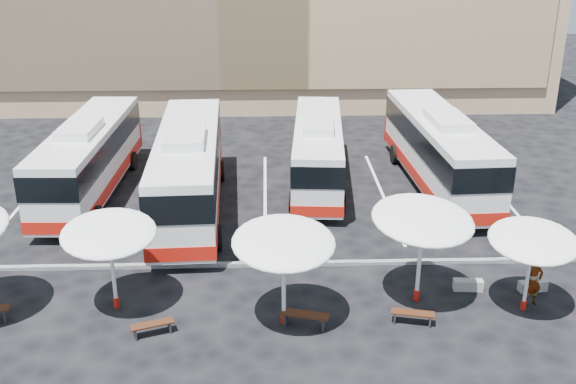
{
  "coord_description": "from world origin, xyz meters",
  "views": [
    {
      "loc": [
        0.13,
        -23.66,
        12.94
      ],
      "look_at": [
        1.0,
        3.0,
        2.2
      ],
      "focal_mm": 42.0,
      "sensor_mm": 36.0,
      "label": 1
    }
  ],
  "objects_px": {
    "sunshade_4": "(533,241)",
    "passenger_0": "(533,281)",
    "sunshade_1": "(109,234)",
    "bus_3": "(439,148)",
    "sunshade_3": "(423,220)",
    "bus_1": "(189,167)",
    "wood_bench_3": "(413,315)",
    "bus_2": "(318,149)",
    "wood_bench_2": "(305,316)",
    "conc_bench_0": "(468,285)",
    "conc_bench_1": "(533,286)",
    "wood_bench_1": "(152,326)",
    "bus_0": "(89,156)",
    "sunshade_2": "(284,243)"
  },
  "relations": [
    {
      "from": "sunshade_4",
      "to": "passenger_0",
      "type": "height_order",
      "value": "sunshade_4"
    },
    {
      "from": "sunshade_1",
      "to": "sunshade_4",
      "type": "relative_size",
      "value": 1.1
    },
    {
      "from": "bus_3",
      "to": "sunshade_3",
      "type": "distance_m",
      "value": 12.0
    },
    {
      "from": "bus_1",
      "to": "wood_bench_3",
      "type": "bearing_deg",
      "value": -52.46
    },
    {
      "from": "bus_2",
      "to": "wood_bench_2",
      "type": "distance_m",
      "value": 13.83
    },
    {
      "from": "bus_2",
      "to": "sunshade_3",
      "type": "xyz_separation_m",
      "value": [
        2.77,
        -12.07,
        1.36
      ]
    },
    {
      "from": "bus_3",
      "to": "wood_bench_3",
      "type": "relative_size",
      "value": 8.43
    },
    {
      "from": "bus_1",
      "to": "passenger_0",
      "type": "distance_m",
      "value": 16.12
    },
    {
      "from": "conc_bench_0",
      "to": "conc_bench_1",
      "type": "relative_size",
      "value": 1.03
    },
    {
      "from": "sunshade_4",
      "to": "wood_bench_3",
      "type": "relative_size",
      "value": 2.36
    },
    {
      "from": "bus_3",
      "to": "wood_bench_1",
      "type": "xyz_separation_m",
      "value": [
        -12.78,
        -13.39,
        -1.75
      ]
    },
    {
      "from": "sunshade_3",
      "to": "sunshade_4",
      "type": "height_order",
      "value": "sunshade_3"
    },
    {
      "from": "sunshade_1",
      "to": "wood_bench_1",
      "type": "distance_m",
      "value": 3.53
    },
    {
      "from": "wood_bench_2",
      "to": "sunshade_4",
      "type": "bearing_deg",
      "value": 6.08
    },
    {
      "from": "wood_bench_3",
      "to": "passenger_0",
      "type": "height_order",
      "value": "passenger_0"
    },
    {
      "from": "conc_bench_1",
      "to": "sunshade_1",
      "type": "bearing_deg",
      "value": -177.58
    },
    {
      "from": "sunshade_4",
      "to": "wood_bench_2",
      "type": "relative_size",
      "value": 2.11
    },
    {
      "from": "wood_bench_2",
      "to": "conc_bench_1",
      "type": "relative_size",
      "value": 1.62
    },
    {
      "from": "bus_2",
      "to": "wood_bench_2",
      "type": "height_order",
      "value": "bus_2"
    },
    {
      "from": "sunshade_3",
      "to": "bus_0",
      "type": "bearing_deg",
      "value": 142.62
    },
    {
      "from": "wood_bench_1",
      "to": "conc_bench_0",
      "type": "bearing_deg",
      "value": 12.84
    },
    {
      "from": "bus_0",
      "to": "bus_1",
      "type": "relative_size",
      "value": 0.93
    },
    {
      "from": "wood_bench_2",
      "to": "conc_bench_1",
      "type": "bearing_deg",
      "value": 13.73
    },
    {
      "from": "sunshade_2",
      "to": "passenger_0",
      "type": "bearing_deg",
      "value": 6.13
    },
    {
      "from": "wood_bench_1",
      "to": "passenger_0",
      "type": "bearing_deg",
      "value": 6.57
    },
    {
      "from": "bus_2",
      "to": "sunshade_2",
      "type": "bearing_deg",
      "value": -94.72
    },
    {
      "from": "sunshade_2",
      "to": "bus_0",
      "type": "bearing_deg",
      "value": 127.46
    },
    {
      "from": "bus_0",
      "to": "wood_bench_3",
      "type": "xyz_separation_m",
      "value": [
        13.89,
        -12.54,
        -1.66
      ]
    },
    {
      "from": "sunshade_1",
      "to": "wood_bench_3",
      "type": "distance_m",
      "value": 10.86
    },
    {
      "from": "bus_2",
      "to": "sunshade_3",
      "type": "relative_size",
      "value": 2.49
    },
    {
      "from": "bus_0",
      "to": "conc_bench_0",
      "type": "distance_m",
      "value": 19.51
    },
    {
      "from": "bus_3",
      "to": "conc_bench_0",
      "type": "distance_m",
      "value": 11.02
    },
    {
      "from": "wood_bench_2",
      "to": "wood_bench_1",
      "type": "bearing_deg",
      "value": -176.25
    },
    {
      "from": "bus_0",
      "to": "conc_bench_0",
      "type": "relative_size",
      "value": 11.34
    },
    {
      "from": "bus_1",
      "to": "conc_bench_1",
      "type": "relative_size",
      "value": 12.6
    },
    {
      "from": "sunshade_3",
      "to": "wood_bench_2",
      "type": "xyz_separation_m",
      "value": [
        -4.2,
        -1.6,
        -2.83
      ]
    },
    {
      "from": "bus_2",
      "to": "conc_bench_1",
      "type": "distance_m",
      "value": 13.75
    },
    {
      "from": "bus_2",
      "to": "wood_bench_3",
      "type": "distance_m",
      "value": 13.9
    },
    {
      "from": "bus_0",
      "to": "sunshade_3",
      "type": "distance_m",
      "value": 18.12
    },
    {
      "from": "bus_3",
      "to": "passenger_0",
      "type": "bearing_deg",
      "value": -89.71
    },
    {
      "from": "bus_1",
      "to": "passenger_0",
      "type": "relative_size",
      "value": 7.15
    },
    {
      "from": "wood_bench_2",
      "to": "conc_bench_0",
      "type": "height_order",
      "value": "wood_bench_2"
    },
    {
      "from": "bus_0",
      "to": "bus_1",
      "type": "bearing_deg",
      "value": -21.56
    },
    {
      "from": "sunshade_2",
      "to": "wood_bench_1",
      "type": "distance_m",
      "value": 5.25
    },
    {
      "from": "sunshade_3",
      "to": "conc_bench_1",
      "type": "relative_size",
      "value": 4.39
    },
    {
      "from": "conc_bench_0",
      "to": "passenger_0",
      "type": "relative_size",
      "value": 0.59
    },
    {
      "from": "sunshade_1",
      "to": "bus_3",
      "type": "bearing_deg",
      "value": 38.88
    },
    {
      "from": "bus_0",
      "to": "wood_bench_3",
      "type": "distance_m",
      "value": 18.79
    },
    {
      "from": "sunshade_3",
      "to": "conc_bench_0",
      "type": "distance_m",
      "value": 3.73
    },
    {
      "from": "bus_1",
      "to": "sunshade_2",
      "type": "xyz_separation_m",
      "value": [
        4.23,
        -10.08,
        0.93
      ]
    }
  ]
}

